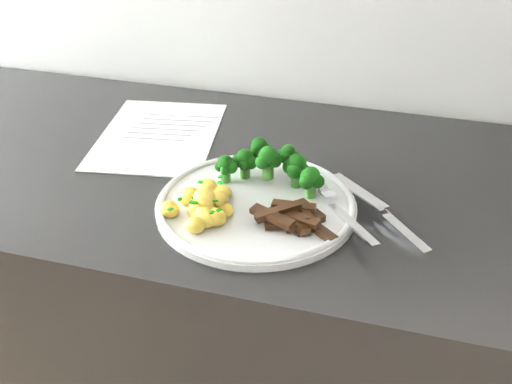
# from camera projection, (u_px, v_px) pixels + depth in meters

# --- Properties ---
(counter) EXTENTS (2.44, 0.61, 0.91)m
(counter) POSITION_uv_depth(u_px,v_px,m) (261.00, 370.00, 1.25)
(counter) COLOR black
(counter) RESTS_ON ground
(recipe_paper) EXTENTS (0.25, 0.32, 0.00)m
(recipe_paper) POSITION_uv_depth(u_px,v_px,m) (159.00, 135.00, 1.13)
(recipe_paper) COLOR white
(recipe_paper) RESTS_ON counter
(plate) EXTENTS (0.30, 0.30, 0.02)m
(plate) POSITION_uv_depth(u_px,v_px,m) (256.00, 204.00, 0.92)
(plate) COLOR white
(plate) RESTS_ON counter
(broccoli) EXTENTS (0.17, 0.10, 0.06)m
(broccoli) POSITION_uv_depth(u_px,v_px,m) (272.00, 163.00, 0.95)
(broccoli) COLOR #2C631B
(broccoli) RESTS_ON plate
(potatoes) EXTENTS (0.10, 0.12, 0.05)m
(potatoes) POSITION_uv_depth(u_px,v_px,m) (205.00, 204.00, 0.89)
(potatoes) COLOR gold
(potatoes) RESTS_ON plate
(beef_strips) EXTENTS (0.13, 0.09, 0.03)m
(beef_strips) POSITION_uv_depth(u_px,v_px,m) (293.00, 217.00, 0.87)
(beef_strips) COLOR black
(beef_strips) RESTS_ON plate
(fork) EXTENTS (0.13, 0.16, 0.02)m
(fork) POSITION_uv_depth(u_px,v_px,m) (344.00, 213.00, 0.88)
(fork) COLOR silver
(fork) RESTS_ON plate
(knife) EXTENTS (0.17, 0.17, 0.02)m
(knife) POSITION_uv_depth(u_px,v_px,m) (389.00, 220.00, 0.89)
(knife) COLOR silver
(knife) RESTS_ON plate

